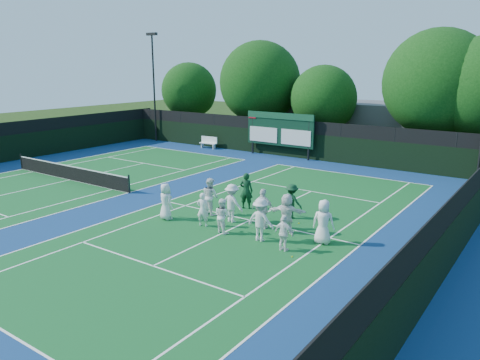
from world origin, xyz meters
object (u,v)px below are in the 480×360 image
Objects in this scene: tennis_net at (70,173)px; coach_left at (246,191)px; scoreboard at (280,130)px; bench at (209,142)px.

coach_left is at bearing 6.57° from tennis_net.
scoreboard is 0.53× the size of tennis_net.
coach_left reaches higher than tennis_net.
scoreboard is at bearing 64.40° from tennis_net.
scoreboard is 16.26m from tennis_net.
bench is 0.88× the size of coach_left.
bench is at bearing -64.10° from coach_left.
bench is at bearing 90.59° from tennis_net.
coach_left is at bearing -44.99° from bench.
scoreboard reaches higher than coach_left.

